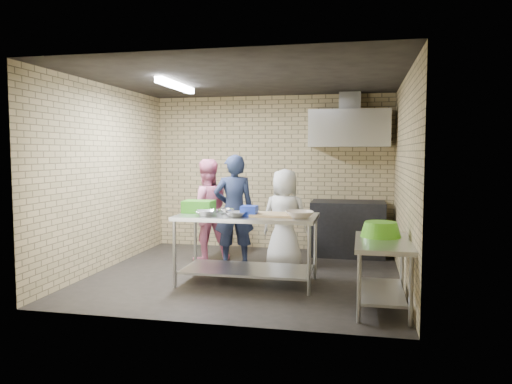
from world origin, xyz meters
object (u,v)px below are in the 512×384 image
prep_table (247,249)px  blue_tub (249,211)px  green_crate (199,206)px  man_navy (234,210)px  woman_pink (206,210)px  green_basin (381,229)px  bottle_green (377,134)px  stove (348,228)px  side_counter (383,274)px  woman_white (285,219)px

prep_table → blue_tub: blue_tub is taller
green_crate → man_navy: 0.93m
green_crate → woman_pink: bearing=102.7°
green_basin → bottle_green: bearing=89.6°
stove → blue_tub: 2.51m
side_counter → stove: (-0.45, 2.75, 0.08)m
prep_table → stove: same height
green_basin → bottle_green: (0.02, 2.74, 1.18)m
green_crate → bottle_green: size_ratio=2.67×
bottle_green → blue_tub: bearing=-124.4°
woman_pink → bottle_green: bearing=172.4°
stove → man_navy: 2.02m
bottle_green → woman_pink: bottle_green is taller
man_navy → bottle_green: bearing=-169.5°
stove → man_navy: (-1.68, -1.05, 0.39)m
bottle_green → green_crate: bearing=-137.7°
woman_white → bottle_green: bearing=-126.5°
blue_tub → green_basin: (1.62, -0.35, -0.13)m
blue_tub → woman_pink: 1.65m
stove → blue_tub: bearing=-118.9°
green_crate → blue_tub: bearing=-16.3°
green_crate → bottle_green: bottle_green is taller
green_basin → bottle_green: 2.98m
stove → blue_tub: (-1.19, -2.15, 0.52)m
stove → woman_white: size_ratio=0.82×
green_crate → blue_tub: (0.75, -0.22, -0.02)m
woman_pink → side_counter: bearing=114.1°
blue_tub → woman_pink: size_ratio=0.12×
blue_tub → man_navy: man_navy is taller
green_crate → stove: bearing=44.9°
green_crate → blue_tub: size_ratio=2.00×
green_crate → side_counter: bearing=-18.9°
prep_table → bottle_green: bearing=53.6°
prep_table → side_counter: prep_table is taller
man_navy → woman_white: 0.79m
side_counter → bottle_green: size_ratio=8.00×
side_counter → green_basin: 0.52m
prep_table → side_counter: size_ratio=1.50×
green_basin → man_navy: man_navy is taller
stove → man_navy: size_ratio=0.72×
woman_pink → blue_tub: bearing=97.2°
side_counter → woman_pink: woman_pink is taller
prep_table → man_navy: bearing=113.7°
green_crate → green_basin: green_crate is taller
bottle_green → man_navy: 2.75m
side_counter → green_crate: 2.60m
side_counter → man_navy: (-2.13, 1.70, 0.46)m
man_navy → green_basin: bearing=124.7°
bottle_green → woman_pink: size_ratio=0.09×
side_counter → blue_tub: size_ratio=6.00×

